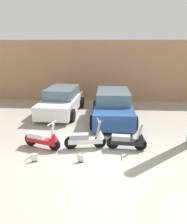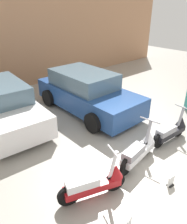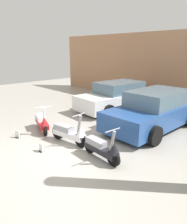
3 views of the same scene
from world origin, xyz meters
name	(u,v)px [view 2 (image 2 of 3)]	position (x,y,z in m)	size (l,w,h in m)	color
ground_plane	(169,167)	(0.00, 0.00, 0.00)	(28.00, 28.00, 0.00)	#9E998E
wall_back	(19,45)	(0.00, 7.87, 1.95)	(19.60, 0.12, 3.89)	tan
scooter_front_left	(95,182)	(-1.96, 0.54, 0.37)	(1.43, 0.74, 1.04)	black
scooter_front_right	(139,149)	(-0.39, 0.64, 0.37)	(1.51, 0.57, 1.06)	black
scooter_front_center	(172,130)	(1.08, 0.62, 0.35)	(1.43, 0.51, 1.00)	black
car_rear_left	(3,105)	(-2.15, 4.87, 0.66)	(2.18, 4.17, 1.38)	white
car_rear_center	(87,92)	(0.62, 3.88, 0.69)	(2.07, 4.26, 1.45)	navy
placard_near_left_scooter	(129,223)	(-2.01, -0.41, 0.11)	(0.20, 0.16, 0.26)	black
placard_near_right_scooter	(171,181)	(-0.52, -0.35, 0.11)	(0.20, 0.13, 0.26)	black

